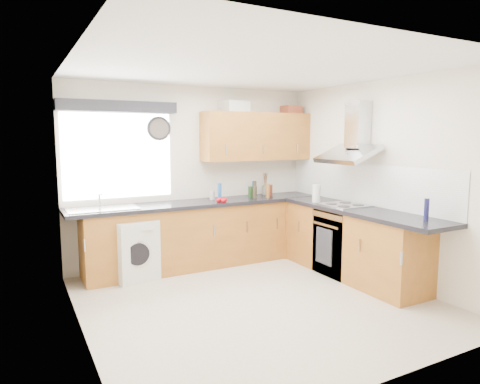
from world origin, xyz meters
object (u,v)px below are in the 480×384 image
oven (343,242)px  extractor_hood (353,139)px  washing_machine (133,249)px  upper_cabinets (257,137)px

oven → extractor_hood: 1.35m
oven → extractor_hood: bearing=-0.0°
oven → washing_machine: size_ratio=1.12×
upper_cabinets → extractor_hood: bearing=-63.9°
extractor_hood → washing_machine: extractor_hood is taller
extractor_hood → upper_cabinets: size_ratio=0.46×
oven → upper_cabinets: 1.99m
oven → upper_cabinets: upper_cabinets is taller
extractor_hood → washing_machine: (-2.60, 1.10, -1.39)m
oven → upper_cabinets: (-0.55, 1.32, 1.38)m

